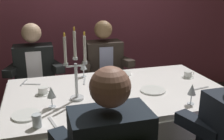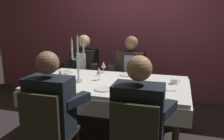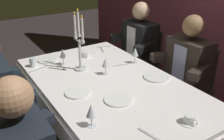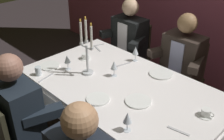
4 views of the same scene
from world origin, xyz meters
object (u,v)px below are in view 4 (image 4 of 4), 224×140
object	(u,v)px
dinner_plate_0	(98,99)
water_tumbler_0	(38,71)
dining_table	(121,94)
coffee_cup_1	(206,113)
wine_glass_0	(114,66)
candelabra	(87,51)
coffee_cup_0	(85,57)
dinner_plate_2	(138,101)
wine_glass_2	(67,59)
dinner_plate_1	(161,74)
wine_glass_3	(128,118)
wine_glass_1	(135,51)
seated_diner_2	(183,57)
seated_diner_0	(130,38)
seated_diner_1	(17,111)
dinner_plate_3	(50,66)

from	to	relation	value
dinner_plate_0	water_tumbler_0	world-z (taller)	water_tumbler_0
dining_table	coffee_cup_1	xyz separation A→B (m)	(0.78, 0.13, 0.15)
wine_glass_0	water_tumbler_0	size ratio (longest dim) A/B	1.85
candelabra	coffee_cup_0	bearing A→B (deg)	144.87
dinner_plate_2	wine_glass_2	distance (m)	0.88
dinner_plate_1	coffee_cup_0	world-z (taller)	coffee_cup_0
wine_glass_3	water_tumbler_0	world-z (taller)	wine_glass_3
wine_glass_1	wine_glass_2	distance (m)	0.72
coffee_cup_1	seated_diner_2	world-z (taller)	seated_diner_2
wine_glass_3	dinner_plate_1	bearing A→B (deg)	110.54
candelabra	seated_diner_2	world-z (taller)	candelabra
wine_glass_0	candelabra	bearing A→B (deg)	-145.81
candelabra	coffee_cup_1	size ratio (longest dim) A/B	4.44
dinner_plate_0	wine_glass_1	xyz separation A→B (m)	(-0.25, 0.76, 0.11)
dinner_plate_1	wine_glass_0	world-z (taller)	wine_glass_0
dinner_plate_2	water_tumbler_0	xyz separation A→B (m)	(-0.98, -0.36, 0.04)
dinner_plate_1	seated_diner_2	xyz separation A→B (m)	(-0.05, 0.48, -0.01)
seated_diner_0	seated_diner_2	xyz separation A→B (m)	(0.79, 0.00, 0.00)
wine_glass_3	water_tumbler_0	bearing A→B (deg)	-178.31
dinner_plate_0	seated_diner_0	bearing A→B (deg)	121.04
candelabra	water_tumbler_0	world-z (taller)	candelabra
wine_glass_0	seated_diner_0	xyz separation A→B (m)	(-0.54, 0.83, -0.12)
dining_table	seated_diner_0	distance (m)	1.13
dinner_plate_0	seated_diner_2	world-z (taller)	seated_diner_2
wine_glass_1	seated_diner_0	world-z (taller)	seated_diner_0
coffee_cup_1	wine_glass_3	bearing A→B (deg)	-119.50
wine_glass_3	water_tumbler_0	size ratio (longest dim) A/B	1.85
water_tumbler_0	coffee_cup_1	distance (m)	1.58
dinner_plate_1	wine_glass_1	world-z (taller)	wine_glass_1
candelabra	seated_diner_1	bearing A→B (deg)	-85.79
water_tumbler_0	seated_diner_1	xyz separation A→B (m)	(0.37, -0.43, -0.05)
wine_glass_1	water_tumbler_0	world-z (taller)	wine_glass_1
dining_table	dinner_plate_0	size ratio (longest dim) A/B	9.64
dinner_plate_0	dining_table	bearing A→B (deg)	94.77
candelabra	wine_glass_2	xyz separation A→B (m)	(-0.20, -0.09, -0.13)
wine_glass_0	wine_glass_2	world-z (taller)	same
dinner_plate_0	coffee_cup_1	bearing A→B (deg)	31.25
wine_glass_3	coffee_cup_1	distance (m)	0.65
dining_table	dinner_plate_1	xyz separation A→B (m)	(0.15, 0.41, 0.13)
wine_glass_3	seated_diner_1	xyz separation A→B (m)	(-0.78, -0.46, -0.12)
coffee_cup_1	wine_glass_0	bearing A→B (deg)	-175.11
coffee_cup_1	seated_diner_1	world-z (taller)	seated_diner_1
seated_diner_1	wine_glass_2	bearing A→B (deg)	110.44
water_tumbler_0	seated_diner_2	size ratio (longest dim) A/B	0.07
seated_diner_0	dinner_plate_2	bearing A→B (deg)	-45.02
dinner_plate_1	wine_glass_0	xyz separation A→B (m)	(-0.30, -0.35, 0.11)
dining_table	wine_glass_1	world-z (taller)	wine_glass_1
candelabra	dinner_plate_3	xyz separation A→B (m)	(-0.39, -0.19, -0.23)
dinner_plate_2	dining_table	bearing A→B (deg)	160.40
dining_table	dinner_plate_1	distance (m)	0.45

